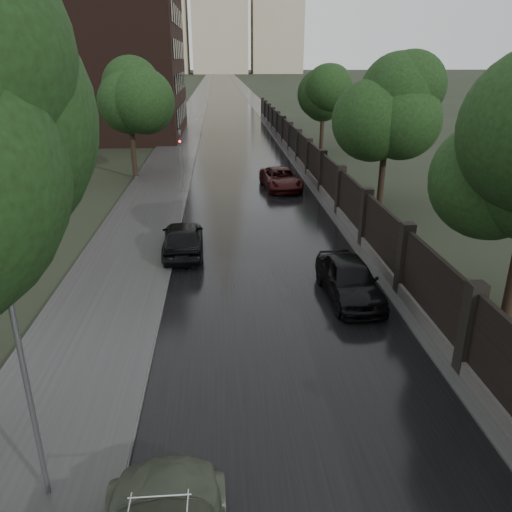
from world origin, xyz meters
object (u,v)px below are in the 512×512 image
at_px(tree_left_far, 129,102).
at_px(car_right_far, 281,179).
at_px(lamp_post, 27,385).
at_px(hatchback_left, 183,238).
at_px(tree_right_c, 323,96).
at_px(tree_right_b, 387,118).
at_px(traffic_light, 181,157).
at_px(car_right_near, 349,279).

bearing_deg(tree_left_far, car_right_far, -21.40).
height_order(tree_left_far, lamp_post, tree_left_far).
bearing_deg(hatchback_left, tree_right_c, -115.84).
xyz_separation_m(tree_right_c, hatchback_left, (-11.10, -25.41, -4.20)).
bearing_deg(lamp_post, car_right_far, 73.04).
bearing_deg(tree_left_far, tree_right_b, -27.30).
bearing_deg(car_right_far, tree_left_far, 153.64).
bearing_deg(tree_right_c, traffic_light, -128.18).
bearing_deg(tree_right_b, traffic_light, 165.76).
xyz_separation_m(tree_left_far, traffic_light, (3.70, -5.01, -2.84)).
distance_m(tree_right_b, hatchback_left, 13.99).
relative_size(tree_right_c, lamp_post, 1.37).
height_order(traffic_light, car_right_near, traffic_light).
height_order(tree_left_far, car_right_near, tree_left_far).
height_order(lamp_post, car_right_near, lamp_post).
bearing_deg(tree_left_far, car_right_near, -62.37).
distance_m(tree_right_b, car_right_far, 8.00).
xyz_separation_m(tree_right_c, traffic_light, (-11.80, -15.01, -2.55)).
bearing_deg(car_right_far, lamp_post, -111.93).
bearing_deg(car_right_far, traffic_light, -175.61).
bearing_deg(tree_left_far, traffic_light, -53.53).
relative_size(tree_right_c, car_right_near, 1.62).
height_order(hatchback_left, car_right_far, hatchback_left).
height_order(tree_left_far, car_right_far, tree_left_far).
xyz_separation_m(lamp_post, car_right_far, (7.49, 24.55, -2.00)).
bearing_deg(tree_left_far, lamp_post, -84.79).
xyz_separation_m(hatchback_left, car_right_far, (5.69, 11.46, -0.07)).
height_order(tree_right_b, car_right_near, tree_right_b).
height_order(tree_right_b, hatchback_left, tree_right_b).
distance_m(traffic_light, car_right_near, 16.80).
bearing_deg(car_right_far, car_right_near, -93.20).
bearing_deg(car_right_near, car_right_far, 88.87).
relative_size(tree_right_c, traffic_light, 1.75).
xyz_separation_m(car_right_near, car_right_far, (-0.50, 16.28, -0.06)).
bearing_deg(hatchback_left, tree_right_b, -148.52).
xyz_separation_m(tree_right_b, lamp_post, (-12.90, -20.50, -2.28)).
relative_size(lamp_post, car_right_far, 1.05).
bearing_deg(traffic_light, hatchback_left, -86.15).
bearing_deg(tree_left_far, tree_right_c, 32.83).
distance_m(traffic_light, car_right_far, 6.70).
bearing_deg(tree_left_far, hatchback_left, -74.06).
relative_size(traffic_light, car_right_near, 0.93).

